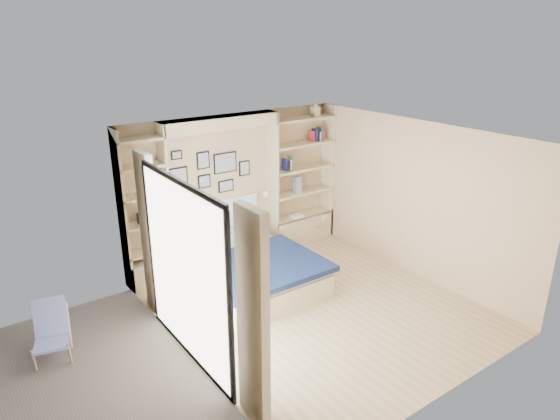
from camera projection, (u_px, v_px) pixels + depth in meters
ground at (315, 307)px, 7.21m from camera, size 4.50×4.50×0.00m
room_shell at (236, 213)px, 7.80m from camera, size 4.50×4.50×4.50m
bed at (248, 269)px, 7.71m from camera, size 1.79×2.25×1.07m
photo_gallery at (209, 171)px, 8.12m from camera, size 1.48×0.02×0.82m
reading_lamps at (225, 202)px, 8.20m from camera, size 1.92×0.12×0.15m
shelf_decor at (291, 155)px, 8.81m from camera, size 3.55×0.23×2.03m
deck at (50, 411)px, 5.24m from camera, size 3.20×4.00×0.05m
deck_chair at (51, 331)px, 6.06m from camera, size 0.57×0.76×0.69m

